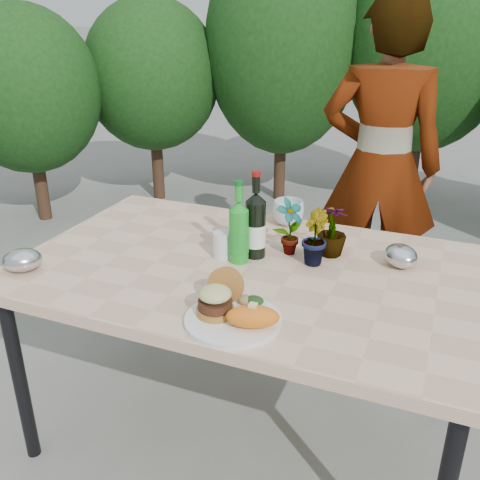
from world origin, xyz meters
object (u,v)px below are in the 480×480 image
at_px(patio_table, 249,280).
at_px(dinner_plate, 233,320).
at_px(wine_bottle, 256,226).
at_px(person, 380,167).

xyz_separation_m(patio_table, dinner_plate, (0.09, -0.36, 0.06)).
height_order(wine_bottle, person, person).
xyz_separation_m(dinner_plate, person, (0.18, 1.50, 0.08)).
bearing_deg(wine_bottle, patio_table, -64.19).
bearing_deg(patio_table, person, 76.71).
height_order(patio_table, dinner_plate, dinner_plate).
bearing_deg(person, wine_bottle, 68.08).
xyz_separation_m(wine_bottle, person, (0.28, 1.06, -0.03)).
height_order(dinner_plate, wine_bottle, wine_bottle).
relative_size(patio_table, dinner_plate, 5.71).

